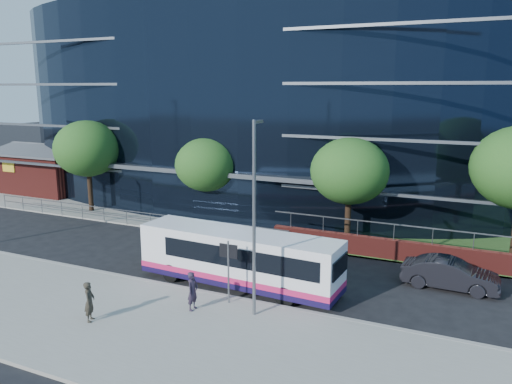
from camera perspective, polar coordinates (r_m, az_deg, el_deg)
The scene contains 18 objects.
ground at distance 25.85m, azimuth -10.42°, elevation -9.56°, with size 200.00×200.00×0.00m, color black.
pavement_near at distance 22.27m, azimuth -18.00°, elevation -13.37°, with size 80.00×8.00×0.15m, color gray.
kerb at distance 25.07m, azimuth -11.75°, elevation -10.11°, with size 80.00×0.25×0.16m, color gray.
yellow_line_outer at distance 25.25m, azimuth -11.47°, elevation -10.12°, with size 80.00×0.08×0.01m, color gold.
yellow_line_inner at distance 25.36m, azimuth -11.27°, elevation -10.01°, with size 80.00×0.08×0.01m, color gold.
far_forecourt at distance 37.73m, azimuth -8.35°, elevation -2.56°, with size 50.00×8.00×0.10m, color gray.
glass_office at distance 44.30m, azimuth 0.60°, elevation 10.09°, with size 44.00×23.10×16.00m.
brick_pavilion at distance 49.49m, azimuth -22.56°, elevation 2.31°, with size 8.60×6.66×4.40m.
guard_railings at distance 35.58m, azimuth -14.60°, elevation -2.42°, with size 24.00×0.05×1.10m.
street_sign at distance 21.61m, azimuth -3.17°, elevation -7.64°, with size 0.85×0.09×2.80m.
tree_far_a at distance 39.61m, azimuth -18.72°, elevation 4.71°, with size 4.95×4.95×6.98m.
tree_far_b at distance 34.10m, azimuth -5.68°, elevation 3.11°, with size 4.29×4.29×6.05m.
tree_far_c at distance 29.83m, azimuth 10.65°, elevation 2.35°, with size 4.62×4.62×6.51m.
streetlight_east at distance 19.80m, azimuth -0.19°, elevation -2.51°, with size 0.15×0.77×8.00m.
city_bus at distance 23.83m, azimuth -1.82°, elevation -7.56°, with size 10.10×2.80×2.70m.
parked_car at distance 25.56m, azimuth 21.31°, elevation -8.73°, with size 1.53×4.39×1.45m, color black.
pedestrian at distance 21.49m, azimuth -7.25°, elevation -11.16°, with size 0.61×0.40×1.67m, color #291F2F.
pedestrian_b at distance 21.45m, azimuth -18.49°, elevation -11.78°, with size 0.60×0.39×1.65m, color #2F2B21.
Camera 1 is at (14.06, -19.58, 9.34)m, focal length 35.00 mm.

